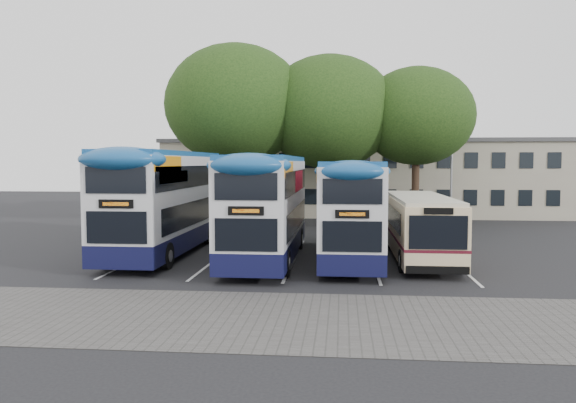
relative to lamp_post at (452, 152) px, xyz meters
The scene contains 12 objects.
ground 21.46m from the lamp_post, 106.72° to the right, with size 120.00×120.00×0.00m, color black.
paving_strip 26.71m from the lamp_post, 107.76° to the right, with size 40.00×6.00×0.01m, color #595654.
bay_lines 18.57m from the lamp_post, 123.08° to the right, with size 14.12×11.00×0.01m.
depot_building 9.43m from the lamp_post, 130.53° to the left, with size 32.40×8.40×6.20m.
lamp_post is the anchor object (origin of this frame).
tree_left 15.34m from the lamp_post, 168.00° to the right, with size 9.39×9.39×12.16m.
tree_mid 9.20m from the lamp_post, 164.72° to the right, with size 8.92×8.92×11.49m.
tree_right 4.16m from the lamp_post, 142.37° to the right, with size 7.64×7.64×10.66m.
bus_dd_left 21.61m from the lamp_post, 138.08° to the right, with size 2.82×11.64×4.85m.
bus_dd_mid 19.19m from the lamp_post, 125.14° to the right, with size 2.68×11.07×4.61m.
bus_dd_right 17.08m from the lamp_post, 115.56° to the right, with size 2.55×10.50×4.38m.
bus_single 15.69m from the lamp_post, 105.76° to the right, with size 2.44×9.58×2.86m.
Camera 1 is at (-1.65, -20.25, 4.35)m, focal length 35.00 mm.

